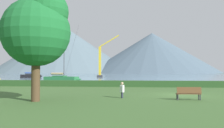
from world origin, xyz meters
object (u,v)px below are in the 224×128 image
Objects in this scene: sailboat_slip_2 at (62,79)px; dock_crane at (101,63)px; park_bench_near_path at (189,93)px; park_tree at (38,28)px; sailboat_slip_4 at (31,76)px; person_seated_viewer at (122,89)px.

dock_crane is at bearing 96.99° from sailboat_slip_2.
park_bench_near_path is 0.23× the size of park_tree.
sailboat_slip_4 is at bearing 115.19° from park_tree.
park_tree is at bearing -65.53° from sailboat_slip_2.
park_tree is (-10.60, -1.86, 4.58)m from park_bench_near_path.
person_seated_viewer is (14.13, -28.56, 0.01)m from sailboat_slip_2.
dock_crane is (-17.28, 70.65, 4.70)m from park_bench_near_path.
sailboat_slip_2 is 39.58m from sailboat_slip_4.
park_bench_near_path is 11.70m from park_tree.
sailboat_slip_2 reaches higher than park_tree.
person_seated_viewer is 0.08× the size of dock_crane.
park_bench_near_path is (19.02, -29.45, -0.14)m from sailboat_slip_2.
sailboat_slip_2 is at bearing -92.43° from dock_crane.
sailboat_slip_4 is at bearing 132.90° from sailboat_slip_2.
sailboat_slip_2 reaches higher than park_bench_near_path.
dock_crane is at bearing 100.05° from park_bench_near_path.
person_seated_viewer is at bearing 166.00° from park_bench_near_path.
park_tree is (-5.71, -2.75, 4.43)m from person_seated_viewer.
park_tree reaches higher than park_bench_near_path.
dock_crane reaches higher than park_tree.
person_seated_viewer is at bearing -79.94° from dock_crane.
person_seated_viewer is 71.00m from dock_crane.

